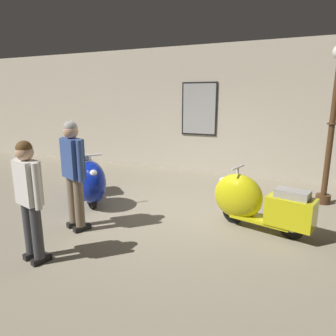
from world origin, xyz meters
TOP-DOWN VIEW (x-y plane):
  - ground_plane at (0.00, 0.00)m, footprint 60.00×60.00m
  - showroom_back_wall at (-0.00, 3.31)m, footprint 18.00×0.24m
  - scooter_0 at (-1.74, -0.25)m, footprint 1.61×1.53m
  - scooter_1 at (1.45, -0.15)m, footprint 1.68×0.85m
  - lamppost at (2.61, 1.64)m, footprint 0.29×0.29m
  - visitor_0 at (-1.14, -1.34)m, footprint 0.55×0.39m
  - visitor_1 at (-0.98, -2.35)m, footprint 0.52×0.32m

SIDE VIEW (x-z plane):
  - ground_plane at x=0.00m, z-range 0.00..0.00m
  - scooter_1 at x=1.45m, z-range -0.04..0.95m
  - scooter_0 at x=-1.74m, z-range -0.05..1.01m
  - visitor_1 at x=-0.98m, z-range 0.13..1.71m
  - visitor_0 at x=-1.14m, z-range 0.14..1.89m
  - lamppost at x=2.61m, z-range 0.16..3.21m
  - showroom_back_wall at x=0.00m, z-range 0.00..3.47m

